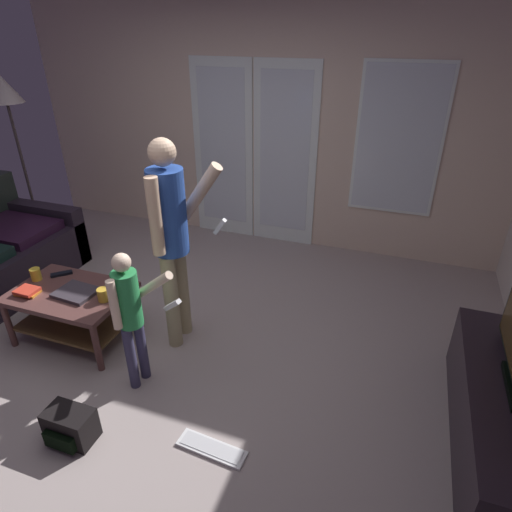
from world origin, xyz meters
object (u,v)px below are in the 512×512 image
(floor_lamp, at_px, (6,100))
(cup_near_edge, at_px, (103,295))
(laptop_closed, at_px, (76,292))
(cup_by_laptop, at_px, (36,274))
(coffee_table, at_px, (73,304))
(backpack, at_px, (70,426))
(tv_stand, at_px, (502,419))
(person_adult, at_px, (171,230))
(book_stack, at_px, (27,291))
(tv_remote_black, at_px, (62,274))
(person_child, at_px, (131,310))
(loose_keyboard, at_px, (212,448))

(floor_lamp, xyz_separation_m, cup_near_edge, (1.99, -1.37, -1.11))
(laptop_closed, height_order, cup_by_laptop, cup_by_laptop)
(coffee_table, distance_m, floor_lamp, 2.49)
(coffee_table, height_order, backpack, coffee_table)
(cup_near_edge, distance_m, cup_by_laptop, 0.71)
(tv_stand, bearing_deg, cup_near_edge, 179.53)
(backpack, height_order, cup_near_edge, cup_near_edge)
(coffee_table, bearing_deg, floor_lamp, 140.55)
(person_adult, bearing_deg, book_stack, -159.24)
(laptop_closed, distance_m, cup_near_edge, 0.26)
(floor_lamp, relative_size, tv_remote_black, 10.78)
(person_child, distance_m, loose_keyboard, 1.02)
(person_adult, distance_m, person_child, 0.65)
(coffee_table, bearing_deg, loose_keyboard, -23.08)
(tv_stand, relative_size, floor_lamp, 0.84)
(person_child, relative_size, tv_remote_black, 6.18)
(person_adult, distance_m, cup_by_laptop, 1.29)
(floor_lamp, bearing_deg, tv_remote_black, -39.66)
(person_adult, bearing_deg, loose_keyboard, -53.00)
(person_child, bearing_deg, floor_lamp, 146.03)
(backpack, height_order, tv_remote_black, tv_remote_black)
(book_stack, bearing_deg, person_child, -7.30)
(person_adult, bearing_deg, floor_lamp, 156.19)
(backpack, xyz_separation_m, book_stack, (-0.91, 0.71, 0.36))
(coffee_table, relative_size, book_stack, 4.94)
(cup_by_laptop, height_order, book_stack, cup_by_laptop)
(person_adult, xyz_separation_m, floor_lamp, (-2.46, 1.08, 0.62))
(floor_lamp, bearing_deg, coffee_table, -39.45)
(floor_lamp, relative_size, loose_keyboard, 4.08)
(loose_keyboard, relative_size, cup_by_laptop, 4.45)
(person_child, bearing_deg, coffee_table, 160.42)
(person_child, relative_size, floor_lamp, 0.57)
(person_child, bearing_deg, book_stack, 172.70)
(coffee_table, xyz_separation_m, tv_stand, (3.12, -0.04, -0.08))
(laptop_closed, distance_m, cup_by_laptop, 0.46)
(person_adult, distance_m, tv_remote_black, 1.17)
(backpack, bearing_deg, loose_keyboard, 14.01)
(tv_stand, bearing_deg, coffee_table, 179.31)
(person_adult, relative_size, laptop_closed, 5.42)
(tv_stand, distance_m, book_stack, 3.40)
(person_child, bearing_deg, person_adult, 86.17)
(laptop_closed, relative_size, tv_remote_black, 1.78)
(floor_lamp, relative_size, book_stack, 10.01)
(coffee_table, height_order, laptop_closed, laptop_closed)
(backpack, xyz_separation_m, cup_by_laptop, (-1.01, 0.90, 0.38))
(person_adult, relative_size, cup_by_laptop, 16.32)
(backpack, bearing_deg, laptop_closed, 123.70)
(coffee_table, bearing_deg, laptop_closed, -10.42)
(backpack, height_order, cup_by_laptop, cup_by_laptop)
(cup_by_laptop, height_order, tv_remote_black, cup_by_laptop)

